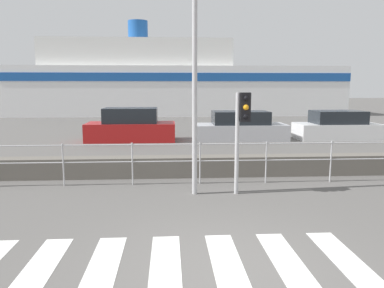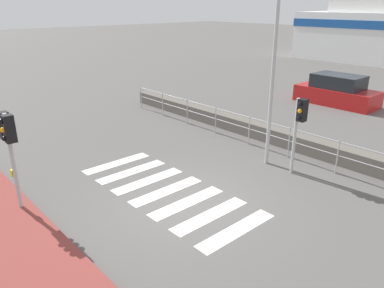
{
  "view_description": "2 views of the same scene",
  "coord_description": "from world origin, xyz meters",
  "px_view_note": "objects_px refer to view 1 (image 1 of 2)",
  "views": [
    {
      "loc": [
        -0.81,
        -4.97,
        2.57
      ],
      "look_at": [
        -0.38,
        2.0,
        1.5
      ],
      "focal_mm": 35.0,
      "sensor_mm": 36.0,
      "label": 1
    },
    {
      "loc": [
        6.77,
        -5.91,
        5.08
      ],
      "look_at": [
        -0.88,
        1.0,
        1.2
      ],
      "focal_mm": 35.0,
      "sensor_mm": 36.0,
      "label": 2
    }
  ],
  "objects_px": {
    "streetlamp": "(195,22)",
    "traffic_light_far": "(242,120)",
    "ferry_boat": "(170,84)",
    "parked_car_red": "(131,127)",
    "parked_car_silver": "(240,128)",
    "parked_car_white": "(337,127)"
  },
  "relations": [
    {
      "from": "ferry_boat",
      "to": "parked_car_red",
      "type": "bearing_deg",
      "value": -96.14
    },
    {
      "from": "parked_car_silver",
      "to": "parked_car_white",
      "type": "relative_size",
      "value": 1.1
    },
    {
      "from": "ferry_boat",
      "to": "parked_car_white",
      "type": "bearing_deg",
      "value": -65.13
    },
    {
      "from": "parked_car_white",
      "to": "ferry_boat",
      "type": "bearing_deg",
      "value": 114.87
    },
    {
      "from": "parked_car_white",
      "to": "streetlamp",
      "type": "bearing_deg",
      "value": -129.36
    },
    {
      "from": "streetlamp",
      "to": "parked_car_white",
      "type": "bearing_deg",
      "value": 50.64
    },
    {
      "from": "parked_car_red",
      "to": "parked_car_white",
      "type": "relative_size",
      "value": 1.03
    },
    {
      "from": "parked_car_silver",
      "to": "parked_car_white",
      "type": "xyz_separation_m",
      "value": [
        4.87,
        0.0,
        0.0
      ]
    },
    {
      "from": "traffic_light_far",
      "to": "parked_car_red",
      "type": "xyz_separation_m",
      "value": [
        -3.55,
        9.27,
        -1.12
      ]
    },
    {
      "from": "ferry_boat",
      "to": "parked_car_red",
      "type": "distance_m",
      "value": 18.03
    },
    {
      "from": "traffic_light_far",
      "to": "parked_car_silver",
      "type": "height_order",
      "value": "traffic_light_far"
    },
    {
      "from": "traffic_light_far",
      "to": "ferry_boat",
      "type": "distance_m",
      "value": 27.13
    },
    {
      "from": "streetlamp",
      "to": "ferry_boat",
      "type": "distance_m",
      "value": 27.25
    },
    {
      "from": "parked_car_silver",
      "to": "ferry_boat",
      "type": "bearing_deg",
      "value": 100.75
    },
    {
      "from": "traffic_light_far",
      "to": "parked_car_red",
      "type": "distance_m",
      "value": 9.99
    },
    {
      "from": "streetlamp",
      "to": "traffic_light_far",
      "type": "bearing_deg",
      "value": 7.94
    },
    {
      "from": "parked_car_silver",
      "to": "streetlamp",
      "type": "bearing_deg",
      "value": -106.9
    },
    {
      "from": "parked_car_red",
      "to": "parked_car_white",
      "type": "distance_m",
      "value": 10.16
    },
    {
      "from": "traffic_light_far",
      "to": "streetlamp",
      "type": "distance_m",
      "value": 2.48
    },
    {
      "from": "parked_car_red",
      "to": "ferry_boat",
      "type": "bearing_deg",
      "value": 83.86
    },
    {
      "from": "parked_car_red",
      "to": "streetlamp",
      "type": "bearing_deg",
      "value": -75.55
    },
    {
      "from": "parked_car_red",
      "to": "parked_car_white",
      "type": "height_order",
      "value": "parked_car_red"
    }
  ]
}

